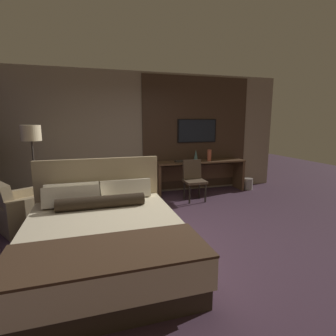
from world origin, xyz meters
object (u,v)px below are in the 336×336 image
tv (197,131)px  book (180,161)px  bed (104,236)px  armchair_by_window (23,212)px  waste_bin (248,184)px  vase_tall (196,155)px  floor_lamp (32,140)px  desk_chair (193,177)px  desk (199,170)px  vase_short (209,155)px

tv → book: bearing=-154.3°
bed → tv: tv is taller
armchair_by_window → waste_bin: armchair_by_window is taller
vase_tall → bed: bearing=-131.3°
tv → vase_tall: 0.62m
floor_lamp → book: 3.09m
tv → desk_chair: (-0.40, -0.79, -0.95)m
desk → floor_lamp: 3.66m
tv → book: (-0.53, -0.25, -0.69)m
bed → desk: size_ratio=1.04×
desk_chair → vase_tall: vase_tall is taller
tv → waste_bin: 1.87m
vase_tall → book: 0.44m
vase_short → tv: bearing=123.3°
desk → floor_lamp: (-3.52, -0.54, 0.84)m
floor_lamp → waste_bin: 4.95m
bed → vase_tall: bed is taller
bed → tv: 3.92m
tv → desk_chair: size_ratio=1.14×
desk → tv: 0.96m
bed → book: bearing=53.8°
tv → vase_short: size_ratio=3.71×
vase_tall → vase_short: bearing=-16.6°
armchair_by_window → waste_bin: bearing=-108.9°
desk_chair → desk: bearing=57.3°
vase_tall → waste_bin: 1.57m
vase_tall → vase_short: vase_tall is taller
vase_short → book: (-0.73, 0.05, -0.12)m
floor_lamp → tv: bearing=11.7°
bed → tv: (2.43, 2.85, 1.15)m
book → desk_chair: bearing=-77.0°
desk_chair → vase_tall: 0.76m
vase_tall → vase_short: (0.31, -0.09, -0.00)m
armchair_by_window → vase_short: bearing=-104.5°
tv → vase_short: bearing=-56.7°
desk_chair → vase_short: (0.60, 0.49, 0.38)m
book → desk: bearing=6.1°
bed → desk_chair: bearing=45.4°
bed → vase_short: (2.63, 2.54, 0.58)m
tv → book: size_ratio=4.07×
armchair_by_window → vase_tall: size_ratio=3.76×
floor_lamp → vase_tall: (3.42, 0.52, -0.47)m
floor_lamp → waste_bin: size_ratio=5.84×
armchair_by_window → vase_short: vase_short is taller
desk → armchair_by_window: 3.83m
armchair_by_window → vase_short: size_ratio=3.78×
desk → desk_chair: size_ratio=2.51×
desk_chair → floor_lamp: bearing=-179.9°
waste_bin → desk: bearing=171.3°
bed → armchair_by_window: bearing=130.4°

